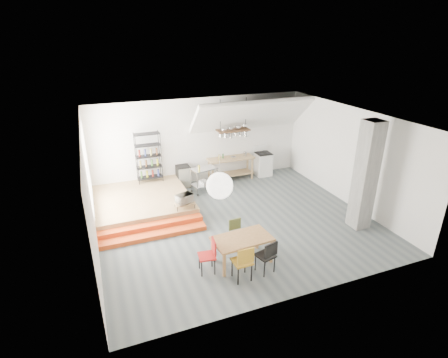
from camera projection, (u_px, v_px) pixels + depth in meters
name	position (u px, v px, depth m)	size (l,w,h in m)	color
floor	(236.00, 222.00, 10.65)	(8.00, 8.00, 0.00)	#4D5659
wall_back	(200.00, 141.00, 13.04)	(8.00, 0.04, 3.20)	silver
wall_left	(90.00, 195.00, 8.69)	(0.04, 7.00, 3.20)	silver
wall_right	(350.00, 157.00, 11.37)	(0.04, 7.00, 3.20)	silver
ceiling	(238.00, 118.00, 9.41)	(8.00, 7.00, 0.02)	white
slope_ceiling	(251.00, 115.00, 12.76)	(4.40, 1.80, 0.15)	white
window_pane	(88.00, 167.00, 9.91)	(0.02, 2.50, 2.20)	white
platform	(143.00, 202.00, 11.45)	(3.00, 3.00, 0.40)	#98774C
step_lower	(154.00, 235.00, 9.83)	(3.00, 0.35, 0.13)	#D94B19
step_upper	(152.00, 227.00, 10.10)	(3.00, 0.35, 0.27)	#D94B19
concrete_column	(366.00, 176.00, 9.84)	(0.50, 0.50, 3.20)	slate
kitchen_counter	(231.00, 165.00, 13.48)	(1.80, 0.60, 0.91)	#98774C
stove	(263.00, 164.00, 14.01)	(0.60, 0.60, 1.18)	white
pot_rack	(234.00, 132.00, 12.77)	(1.20, 0.50, 1.43)	#3E2518
wire_shelving	(148.00, 157.00, 12.21)	(0.88, 0.38, 1.80)	black
microwave_shelf	(185.00, 203.00, 10.61)	(0.60, 0.40, 0.16)	#98774C
paper_lantern	(220.00, 186.00, 7.73)	(0.60, 0.60, 0.60)	white
dining_table	(242.00, 241.00, 8.58)	(1.50, 0.91, 0.69)	olive
chair_mustard	(243.00, 260.00, 7.93)	(0.44, 0.44, 0.92)	#9D711A
chair_black	(268.00, 254.00, 8.20)	(0.49, 0.49, 0.87)	black
chair_olive	(236.00, 231.00, 9.25)	(0.39, 0.39, 0.80)	#525B2B
chair_red	(210.00, 253.00, 8.26)	(0.44, 0.44, 0.86)	red
rolling_cart	(204.00, 176.00, 12.50)	(0.99, 0.70, 0.89)	silver
mini_fridge	(183.00, 176.00, 12.98)	(0.48, 0.48, 0.81)	black
microwave	(184.00, 199.00, 10.55)	(0.49, 0.33, 0.27)	beige
bowl	(233.00, 157.00, 13.35)	(0.20, 0.20, 0.05)	silver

